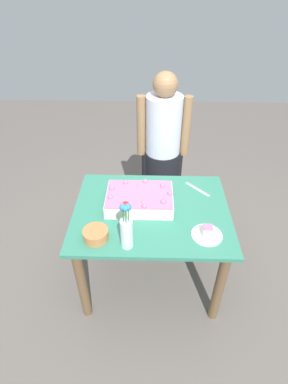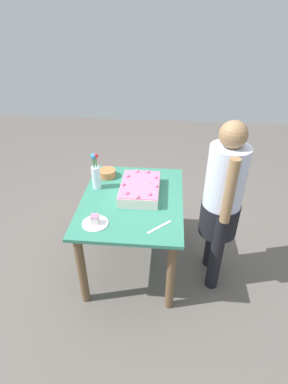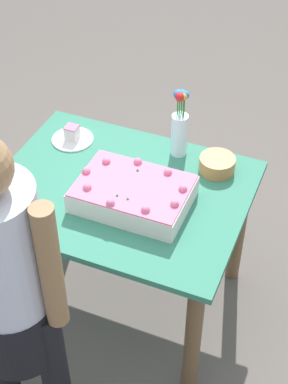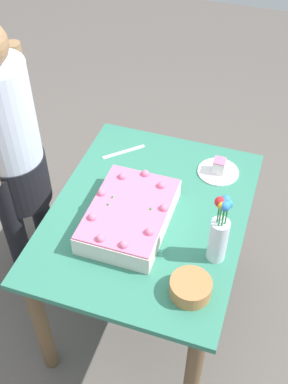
{
  "view_description": "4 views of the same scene",
  "coord_description": "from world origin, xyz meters",
  "px_view_note": "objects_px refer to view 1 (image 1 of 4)",
  "views": [
    {
      "loc": [
        -0.01,
        -1.6,
        2.15
      ],
      "look_at": [
        -0.06,
        0.07,
        0.85
      ],
      "focal_mm": 28.0,
      "sensor_mm": 36.0,
      "label": 1
    },
    {
      "loc": [
        2.08,
        0.29,
        2.19
      ],
      "look_at": [
        0.02,
        0.1,
        0.83
      ],
      "focal_mm": 28.0,
      "sensor_mm": 36.0,
      "label": 2
    },
    {
      "loc": [
        -0.83,
        1.74,
        2.44
      ],
      "look_at": [
        -0.11,
        0.0,
        0.77
      ],
      "focal_mm": 55.0,
      "sensor_mm": 36.0,
      "label": 3
    },
    {
      "loc": [
        -1.39,
        -0.44,
        2.33
      ],
      "look_at": [
        0.03,
        0.03,
        0.83
      ],
      "focal_mm": 45.0,
      "sensor_mm": 36.0,
      "label": 4
    }
  ],
  "objects_px": {
    "cake_knife": "(198,189)",
    "sheet_cake": "(140,199)",
    "serving_plate_with_slice": "(207,233)",
    "person_standing": "(163,146)",
    "fruit_bowl": "(96,234)",
    "flower_vase": "(126,229)"
  },
  "relations": [
    {
      "from": "person_standing",
      "to": "flower_vase",
      "type": "bearing_deg",
      "value": -12.73
    },
    {
      "from": "sheet_cake",
      "to": "flower_vase",
      "type": "relative_size",
      "value": 1.4
    },
    {
      "from": "sheet_cake",
      "to": "serving_plate_with_slice",
      "type": "height_order",
      "value": "sheet_cake"
    },
    {
      "from": "sheet_cake",
      "to": "person_standing",
      "type": "xyz_separation_m",
      "value": [
        0.18,
        0.67,
        0.06
      ]
    },
    {
      "from": "fruit_bowl",
      "to": "person_standing",
      "type": "height_order",
      "value": "person_standing"
    },
    {
      "from": "serving_plate_with_slice",
      "to": "flower_vase",
      "type": "bearing_deg",
      "value": -169.03
    },
    {
      "from": "sheet_cake",
      "to": "fruit_bowl",
      "type": "bearing_deg",
      "value": -127.72
    },
    {
      "from": "cake_knife",
      "to": "fruit_bowl",
      "type": "xyz_separation_m",
      "value": [
        -0.71,
        -0.53,
        0.03
      ]
    },
    {
      "from": "fruit_bowl",
      "to": "person_standing",
      "type": "distance_m",
      "value": 1.11
    },
    {
      "from": "flower_vase",
      "to": "fruit_bowl",
      "type": "distance_m",
      "value": 0.24
    },
    {
      "from": "sheet_cake",
      "to": "flower_vase",
      "type": "bearing_deg",
      "value": -98.86
    },
    {
      "from": "serving_plate_with_slice",
      "to": "flower_vase",
      "type": "distance_m",
      "value": 0.53
    },
    {
      "from": "serving_plate_with_slice",
      "to": "person_standing",
      "type": "bearing_deg",
      "value": 105.33
    },
    {
      "from": "sheet_cake",
      "to": "cake_knife",
      "type": "height_order",
      "value": "sheet_cake"
    },
    {
      "from": "flower_vase",
      "to": "person_standing",
      "type": "relative_size",
      "value": 0.23
    },
    {
      "from": "serving_plate_with_slice",
      "to": "fruit_bowl",
      "type": "xyz_separation_m",
      "value": [
        -0.71,
        -0.04,
        0.01
      ]
    },
    {
      "from": "cake_knife",
      "to": "person_standing",
      "type": "relative_size",
      "value": 0.15
    },
    {
      "from": "cake_knife",
      "to": "sheet_cake",
      "type": "bearing_deg",
      "value": -110.24
    },
    {
      "from": "sheet_cake",
      "to": "fruit_bowl",
      "type": "relative_size",
      "value": 2.93
    },
    {
      "from": "cake_knife",
      "to": "person_standing",
      "type": "height_order",
      "value": "person_standing"
    },
    {
      "from": "serving_plate_with_slice",
      "to": "cake_knife",
      "type": "bearing_deg",
      "value": 90.34
    },
    {
      "from": "sheet_cake",
      "to": "cake_knife",
      "type": "relative_size",
      "value": 2.06
    }
  ]
}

